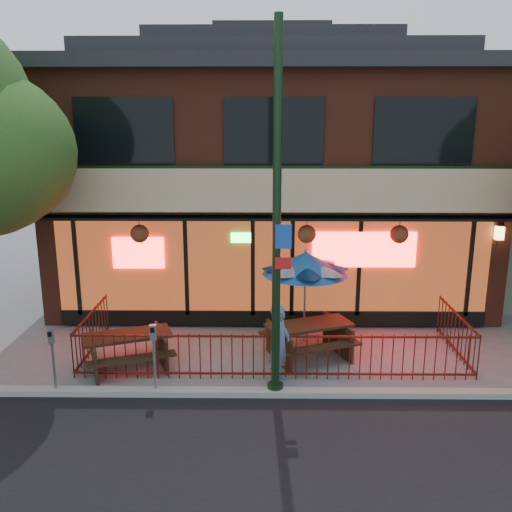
{
  "coord_description": "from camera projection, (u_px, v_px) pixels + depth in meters",
  "views": [
    {
      "loc": [
        -0.27,
        -10.16,
        5.22
      ],
      "look_at": [
        -0.41,
        2.0,
        2.2
      ],
      "focal_mm": 38.0,
      "sensor_mm": 36.0,
      "label": 1
    }
  ],
  "objects": [
    {
      "name": "street_light",
      "position": [
        277.0,
        238.0,
        9.96
      ],
      "size": [
        0.43,
        0.32,
        7.0
      ],
      "color": "black",
      "rests_on": "ground"
    },
    {
      "name": "patio_fence",
      "position": [
        274.0,
        345.0,
        11.45
      ],
      "size": [
        8.44,
        2.62,
        1.0
      ],
      "color": "#511711",
      "rests_on": "ground"
    },
    {
      "name": "picnic_table_right",
      "position": [
        309.0,
        335.0,
        12.23
      ],
      "size": [
        2.3,
        2.04,
        0.81
      ],
      "color": "#362313",
      "rests_on": "ground"
    },
    {
      "name": "restaurant_building",
      "position": [
        271.0,
        158.0,
        17.02
      ],
      "size": [
        12.96,
        9.49,
        8.05
      ],
      "color": "maroon",
      "rests_on": "ground"
    },
    {
      "name": "ground",
      "position": [
        275.0,
        383.0,
        11.11
      ],
      "size": [
        80.0,
        80.0,
        0.0
      ],
      "primitive_type": "plane",
      "color": "gray",
      "rests_on": "ground"
    },
    {
      "name": "parking_meter_near",
      "position": [
        154.0,
        348.0,
        10.44
      ],
      "size": [
        0.15,
        0.13,
        1.46
      ],
      "color": "#95999E",
      "rests_on": "ground"
    },
    {
      "name": "picnic_table_left",
      "position": [
        128.0,
        346.0,
        11.7
      ],
      "size": [
        2.22,
        1.96,
        0.79
      ],
      "color": "#312012",
      "rests_on": "ground"
    },
    {
      "name": "parking_meter_far",
      "position": [
        52.0,
        351.0,
        10.47
      ],
      "size": [
        0.15,
        0.14,
        1.35
      ],
      "color": "gray",
      "rests_on": "ground"
    },
    {
      "name": "curb",
      "position": [
        275.0,
        393.0,
        10.61
      ],
      "size": [
        80.0,
        0.25,
        0.12
      ],
      "primitive_type": "cube",
      "color": "#999993",
      "rests_on": "ground"
    },
    {
      "name": "pedestrian",
      "position": [
        280.0,
        344.0,
        11.01
      ],
      "size": [
        0.57,
        0.7,
        1.66
      ],
      "primitive_type": "imported",
      "rotation": [
        0.0,
        0.0,
        1.25
      ],
      "color": "teal",
      "rests_on": "ground"
    },
    {
      "name": "patio_umbrella",
      "position": [
        305.0,
        263.0,
        12.76
      ],
      "size": [
        2.03,
        2.03,
        2.32
      ],
      "color": "gray",
      "rests_on": "ground"
    }
  ]
}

